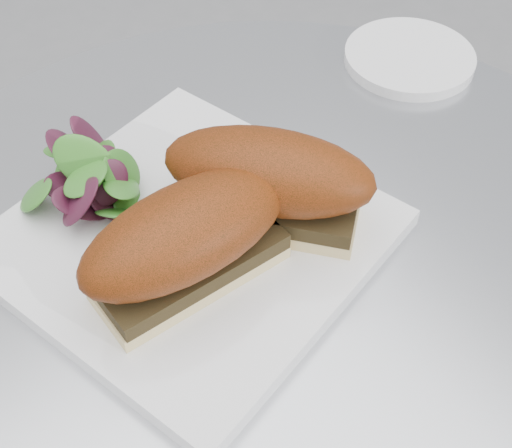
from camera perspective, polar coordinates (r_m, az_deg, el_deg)
The scene contains 6 objects.
table at distance 0.76m, azimuth 1.07°, elevation -15.20°, with size 0.70×0.70×0.73m.
plate at distance 0.56m, azimuth -5.26°, elevation -1.16°, with size 0.26×0.26×0.02m, color white.
sandwich_left at distance 0.50m, azimuth -5.55°, elevation -1.28°, with size 0.16×0.08×0.08m.
sandwich_right at distance 0.54m, azimuth 1.01°, elevation 3.55°, with size 0.16×0.17×0.08m.
salad at distance 0.58m, azimuth -13.09°, elevation 3.85°, with size 0.11×0.11×0.05m, color #3E912F, non-canonical shape.
saucer at distance 0.76m, azimuth 12.18°, elevation 12.88°, with size 0.13×0.13×0.01m, color white.
Camera 1 is at (-0.22, -0.26, 1.16)m, focal length 50.00 mm.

